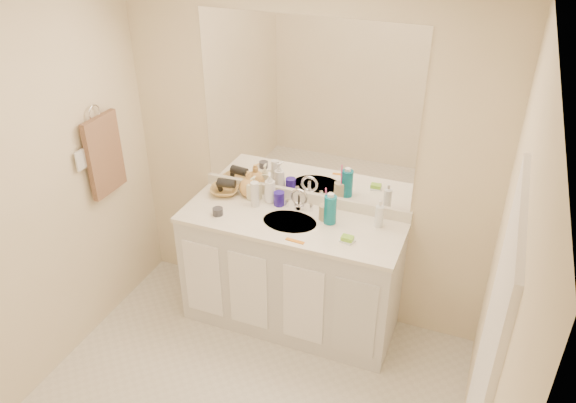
# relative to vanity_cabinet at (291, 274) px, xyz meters

# --- Properties ---
(ceiling) EXTENTS (2.60, 2.60, 0.02)m
(ceiling) POSITION_rel_vanity_cabinet_xyz_m (0.00, -1.02, 1.97)
(ceiling) COLOR white
(ceiling) RESTS_ON wall_back
(wall_back) EXTENTS (2.60, 0.02, 2.40)m
(wall_back) POSITION_rel_vanity_cabinet_xyz_m (0.00, 0.28, 0.77)
(wall_back) COLOR beige
(wall_back) RESTS_ON floor
(wall_left) EXTENTS (0.02, 2.60, 2.40)m
(wall_left) POSITION_rel_vanity_cabinet_xyz_m (-1.30, -1.02, 0.77)
(wall_left) COLOR beige
(wall_left) RESTS_ON floor
(wall_right) EXTENTS (0.02, 2.60, 2.40)m
(wall_right) POSITION_rel_vanity_cabinet_xyz_m (1.30, -1.02, 0.77)
(wall_right) COLOR beige
(wall_right) RESTS_ON floor
(vanity_cabinet) EXTENTS (1.50, 0.55, 0.85)m
(vanity_cabinet) POSITION_rel_vanity_cabinet_xyz_m (0.00, 0.00, 0.00)
(vanity_cabinet) COLOR silver
(vanity_cabinet) RESTS_ON floor
(countertop) EXTENTS (1.52, 0.57, 0.03)m
(countertop) POSITION_rel_vanity_cabinet_xyz_m (0.00, 0.00, 0.44)
(countertop) COLOR white
(countertop) RESTS_ON vanity_cabinet
(backsplash) EXTENTS (1.52, 0.03, 0.08)m
(backsplash) POSITION_rel_vanity_cabinet_xyz_m (0.00, 0.26, 0.50)
(backsplash) COLOR white
(backsplash) RESTS_ON countertop
(sink_basin) EXTENTS (0.37, 0.37, 0.02)m
(sink_basin) POSITION_rel_vanity_cabinet_xyz_m (0.00, -0.02, 0.44)
(sink_basin) COLOR #BEB6A6
(sink_basin) RESTS_ON countertop
(faucet) EXTENTS (0.02, 0.02, 0.11)m
(faucet) POSITION_rel_vanity_cabinet_xyz_m (0.00, 0.16, 0.51)
(faucet) COLOR silver
(faucet) RESTS_ON countertop
(mirror) EXTENTS (1.48, 0.01, 1.20)m
(mirror) POSITION_rel_vanity_cabinet_xyz_m (0.00, 0.27, 1.14)
(mirror) COLOR white
(mirror) RESTS_ON wall_back
(blue_mug) EXTENTS (0.08, 0.08, 0.10)m
(blue_mug) POSITION_rel_vanity_cabinet_xyz_m (-0.15, 0.15, 0.51)
(blue_mug) COLOR #251592
(blue_mug) RESTS_ON countertop
(tan_cup) EXTENTS (0.10, 0.10, 0.11)m
(tan_cup) POSITION_rel_vanity_cabinet_xyz_m (0.21, 0.10, 0.51)
(tan_cup) COLOR tan
(tan_cup) RESTS_ON countertop
(toothbrush) EXTENTS (0.02, 0.04, 0.19)m
(toothbrush) POSITION_rel_vanity_cabinet_xyz_m (0.22, 0.10, 0.60)
(toothbrush) COLOR #F44098
(toothbrush) RESTS_ON tan_cup
(mouthwash_bottle) EXTENTS (0.11, 0.11, 0.20)m
(mouthwash_bottle) POSITION_rel_vanity_cabinet_xyz_m (0.25, 0.07, 0.55)
(mouthwash_bottle) COLOR #0B6E85
(mouthwash_bottle) RESTS_ON countertop
(clear_pump_bottle) EXTENTS (0.07, 0.07, 0.15)m
(clear_pump_bottle) POSITION_rel_vanity_cabinet_xyz_m (0.56, 0.14, 0.53)
(clear_pump_bottle) COLOR white
(clear_pump_bottle) RESTS_ON countertop
(soap_dish) EXTENTS (0.10, 0.09, 0.01)m
(soap_dish) POSITION_rel_vanity_cabinet_xyz_m (0.42, -0.11, 0.46)
(soap_dish) COLOR white
(soap_dish) RESTS_ON countertop
(green_soap) EXTENTS (0.08, 0.06, 0.03)m
(green_soap) POSITION_rel_vanity_cabinet_xyz_m (0.42, -0.11, 0.48)
(green_soap) COLOR #7EC730
(green_soap) RESTS_ON soap_dish
(orange_comb) EXTENTS (0.13, 0.04, 0.01)m
(orange_comb) POSITION_rel_vanity_cabinet_xyz_m (0.12, -0.23, 0.46)
(orange_comb) COLOR orange
(orange_comb) RESTS_ON countertop
(dark_jar) EXTENTS (0.08, 0.08, 0.05)m
(dark_jar) POSITION_rel_vanity_cabinet_xyz_m (-0.48, -0.12, 0.48)
(dark_jar) COLOR #36363D
(dark_jar) RESTS_ON countertop
(extra_white_bottle) EXTENTS (0.08, 0.08, 0.18)m
(extra_white_bottle) POSITION_rel_vanity_cabinet_xyz_m (-0.30, 0.08, 0.55)
(extra_white_bottle) COLOR white
(extra_white_bottle) RESTS_ON countertop
(soap_bottle_white) EXTENTS (0.11, 0.11, 0.22)m
(soap_bottle_white) POSITION_rel_vanity_cabinet_xyz_m (-0.23, 0.18, 0.57)
(soap_bottle_white) COLOR white
(soap_bottle_white) RESTS_ON countertop
(soap_bottle_cream) EXTENTS (0.09, 0.09, 0.18)m
(soap_bottle_cream) POSITION_rel_vanity_cabinet_xyz_m (-0.34, 0.17, 0.54)
(soap_bottle_cream) COLOR beige
(soap_bottle_cream) RESTS_ON countertop
(soap_bottle_yellow) EXTENTS (0.19, 0.19, 0.19)m
(soap_bottle_yellow) POSITION_rel_vanity_cabinet_xyz_m (-0.40, 0.21, 0.55)
(soap_bottle_yellow) COLOR #D9A354
(soap_bottle_yellow) RESTS_ON countertop
(wicker_basket) EXTENTS (0.26, 0.26, 0.05)m
(wicker_basket) POSITION_rel_vanity_cabinet_xyz_m (-0.58, 0.16, 0.48)
(wicker_basket) COLOR #AF8746
(wicker_basket) RESTS_ON countertop
(hair_dryer) EXTENTS (0.14, 0.08, 0.06)m
(hair_dryer) POSITION_rel_vanity_cabinet_xyz_m (-0.56, 0.16, 0.54)
(hair_dryer) COLOR black
(hair_dryer) RESTS_ON wicker_basket
(towel_ring) EXTENTS (0.01, 0.11, 0.11)m
(towel_ring) POSITION_rel_vanity_cabinet_xyz_m (-1.27, -0.25, 1.12)
(towel_ring) COLOR silver
(towel_ring) RESTS_ON wall_left
(hand_towel) EXTENTS (0.04, 0.32, 0.55)m
(hand_towel) POSITION_rel_vanity_cabinet_xyz_m (-1.25, -0.25, 0.82)
(hand_towel) COLOR brown
(hand_towel) RESTS_ON towel_ring
(switch_plate) EXTENTS (0.01, 0.08, 0.13)m
(switch_plate) POSITION_rel_vanity_cabinet_xyz_m (-1.27, -0.45, 0.88)
(switch_plate) COLOR silver
(switch_plate) RESTS_ON wall_left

